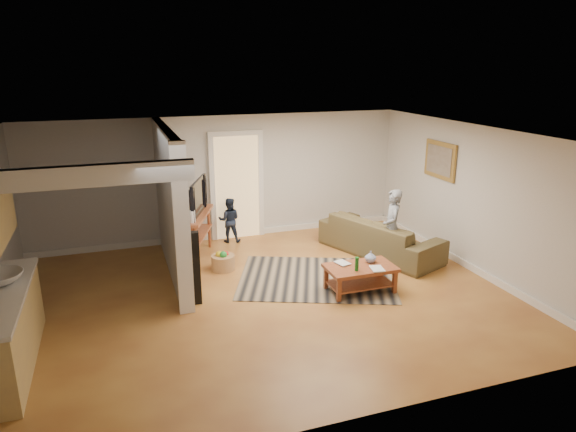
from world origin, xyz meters
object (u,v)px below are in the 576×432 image
Objects in this scene: speaker_right at (184,243)px; toddler at (230,241)px; coffee_table at (361,271)px; tv_console at (193,218)px; speaker_left at (196,268)px; toy_basket at (223,262)px; sofa at (379,254)px; child at (390,263)px.

speaker_right reaches higher than toddler.
speaker_right is (-2.51, 1.66, 0.20)m from coffee_table.
speaker_left is at bearing -76.30° from tv_console.
coffee_table is at bearing 131.88° from toddler.
speaker_left is 1.38m from toy_basket.
sofa is 1.64× the size of tv_console.
speaker_left is 1.08× the size of speaker_right.
tv_console reaches higher than speaker_left.
coffee_table is at bearing 119.90° from sofa.
speaker_left is 2.79× the size of toy_basket.
speaker_right is at bearing 95.13° from speaker_left.
child is at bearing 40.00° from coffee_table.
toddler is at bearing 116.04° from coffee_table.
tv_console reaches higher than toy_basket.
tv_console is at bearing -92.77° from child.
sofa is 2.62× the size of toddler.
tv_console reaches higher than toddler.
speaker_right is at bearing 63.72° from sofa.
tv_console is (-2.25, 2.27, 0.45)m from coffee_table.
coffee_table is at bearing -39.60° from toy_basket.
speaker_right reaches higher than child.
child is at bearing 12.46° from speaker_left.
sofa is at bearing 6.42° from tv_console.
child is (2.91, -0.70, -0.15)m from toy_basket.
speaker_right is 1.16× the size of toddler.
coffee_table is (-1.09, -1.36, 0.33)m from sofa.
toy_basket is at bearing -40.93° from tv_console.
toy_basket is (-1.88, 1.56, -0.18)m from coffee_table.
child is (3.54, -0.80, -0.53)m from speaker_right.
speaker_left is (-3.60, -0.96, 0.57)m from sofa.
speaker_left reaches higher than speaker_right.
tv_console is (-3.34, 0.91, 0.78)m from sofa.
sofa is 1.77m from coffee_table.
speaker_left is at bearing -118.69° from toy_basket.
toddler is at bearing 62.02° from tv_console.
sofa is 1.74× the size of child.
child is (-0.06, -0.50, 0.00)m from sofa.
toddler is (1.07, 1.30, -0.53)m from speaker_right.
speaker_right is (0.00, 1.26, -0.04)m from speaker_left.
tv_console is at bearing 117.42° from toy_basket.
sofa is at bearing 51.48° from coffee_table.
child is at bearing -22.85° from speaker_right.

